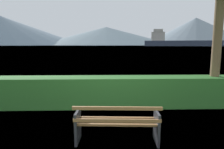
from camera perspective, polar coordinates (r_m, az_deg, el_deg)
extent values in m
plane|color=#567A38|center=(4.55, 1.40, -18.34)|extent=(1400.00, 1400.00, 0.00)
plane|color=#6B8EA3|center=(312.53, -1.63, 8.12)|extent=(620.00, 620.00, 0.00)
cube|color=olive|center=(4.18, 1.43, -14.03)|extent=(1.74, 0.16, 0.04)
cube|color=olive|center=(4.36, 1.42, -13.06)|extent=(1.74, 0.16, 0.04)
cube|color=olive|center=(4.54, 1.42, -12.17)|extent=(1.74, 0.16, 0.04)
cube|color=olive|center=(4.07, 1.43, -12.86)|extent=(1.74, 0.14, 0.06)
cube|color=olive|center=(3.94, 1.45, -9.52)|extent=(1.74, 0.14, 0.06)
cube|color=#2D2D33|center=(4.46, -9.64, -14.23)|extent=(0.08, 0.51, 0.68)
cube|color=#2D2D33|center=(4.47, 12.48, -14.30)|extent=(0.08, 0.51, 0.68)
cube|color=#2D6B28|center=(6.75, 0.28, -4.86)|extent=(11.57, 0.83, 0.99)
cylinder|color=brown|center=(7.59, 27.50, 7.68)|extent=(0.29, 0.29, 4.14)
cube|color=#2D384C|center=(255.63, 19.16, 8.30)|extent=(87.03, 35.16, 6.47)
cube|color=beige|center=(254.93, 12.91, 10.45)|extent=(18.02, 14.72, 10.36)
cube|color=beige|center=(255.28, 12.96, 11.97)|extent=(13.82, 14.61, 3.24)
cube|color=gold|center=(275.94, 24.99, 7.36)|extent=(3.91, 7.29, 0.72)
cube|color=silver|center=(275.94, 25.00, 7.52)|extent=(2.10, 2.82, 0.79)
cone|color=slate|center=(607.96, -29.00, 10.83)|extent=(427.74, 427.74, 75.77)
cone|color=slate|center=(562.93, -1.66, 10.78)|extent=(369.52, 369.52, 48.99)
cone|color=gray|center=(616.01, 22.46, 11.16)|extent=(287.42, 287.42, 74.75)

